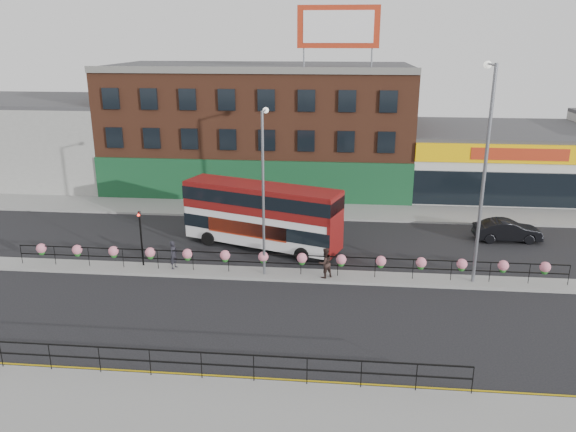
# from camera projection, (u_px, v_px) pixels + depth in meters

# --- Properties ---
(ground) EXTENTS (120.00, 120.00, 0.00)m
(ground) POSITION_uv_depth(u_px,v_px,m) (283.00, 276.00, 30.77)
(ground) COLOR black
(ground) RESTS_ON ground
(south_pavement) EXTENTS (60.00, 4.00, 0.15)m
(south_pavement) POSITION_uv_depth(u_px,v_px,m) (246.00, 415.00, 19.38)
(south_pavement) COLOR gray
(south_pavement) RESTS_ON ground
(north_pavement) EXTENTS (60.00, 4.00, 0.15)m
(north_pavement) POSITION_uv_depth(u_px,v_px,m) (300.00, 210.00, 42.12)
(north_pavement) COLOR gray
(north_pavement) RESTS_ON ground
(median) EXTENTS (60.00, 1.60, 0.15)m
(median) POSITION_uv_depth(u_px,v_px,m) (283.00, 275.00, 30.75)
(median) COLOR gray
(median) RESTS_ON ground
(yellow_line_inner) EXTENTS (60.00, 0.10, 0.01)m
(yellow_line_inner) POSITION_uv_depth(u_px,v_px,m) (256.00, 378.00, 21.58)
(yellow_line_inner) COLOR gold
(yellow_line_inner) RESTS_ON ground
(yellow_line_outer) EXTENTS (60.00, 0.10, 0.01)m
(yellow_line_outer) POSITION_uv_depth(u_px,v_px,m) (255.00, 381.00, 21.41)
(yellow_line_outer) COLOR gold
(yellow_line_outer) RESTS_ON ground
(brick_building) EXTENTS (25.00, 12.21, 10.30)m
(brick_building) POSITION_uv_depth(u_px,v_px,m) (261.00, 126.00, 48.49)
(brick_building) COLOR brown
(brick_building) RESTS_ON ground
(supermarket) EXTENTS (15.00, 12.25, 5.30)m
(supermarket) POSITION_uv_depth(u_px,v_px,m) (496.00, 159.00, 47.33)
(supermarket) COLOR silver
(supermarket) RESTS_ON ground
(warehouse_west) EXTENTS (15.50, 12.00, 7.30)m
(warehouse_west) POSITION_uv_depth(u_px,v_px,m) (41.00, 139.00, 50.87)
(warehouse_west) COLOR #969692
(warehouse_west) RESTS_ON ground
(billboard) EXTENTS (6.00, 0.29, 4.40)m
(billboard) POSITION_uv_depth(u_px,v_px,m) (338.00, 27.00, 40.71)
(billboard) COLOR #AD2C13
(billboard) RESTS_ON brick_building
(median_railing) EXTENTS (30.04, 0.56, 1.23)m
(median_railing) POSITION_uv_depth(u_px,v_px,m) (283.00, 258.00, 30.45)
(median_railing) COLOR black
(median_railing) RESTS_ON median
(south_railing) EXTENTS (20.04, 0.05, 1.12)m
(south_railing) POSITION_uv_depth(u_px,v_px,m) (201.00, 359.00, 21.10)
(south_railing) COLOR black
(south_railing) RESTS_ON south_pavement
(double_decker_bus) EXTENTS (10.09, 5.49, 3.99)m
(double_decker_bus) POSITION_uv_depth(u_px,v_px,m) (262.00, 210.00, 34.19)
(double_decker_bus) COLOR white
(double_decker_bus) RESTS_ON ground
(car) EXTENTS (1.88, 4.31, 1.37)m
(car) POSITION_uv_depth(u_px,v_px,m) (507.00, 230.00, 35.91)
(car) COLOR black
(car) RESTS_ON ground
(pedestrian_a) EXTENTS (0.78, 0.68, 1.61)m
(pedestrian_a) POSITION_uv_depth(u_px,v_px,m) (174.00, 255.00, 31.21)
(pedestrian_a) COLOR black
(pedestrian_a) RESTS_ON median
(pedestrian_b) EXTENTS (1.39, 1.38, 1.66)m
(pedestrian_b) POSITION_uv_depth(u_px,v_px,m) (325.00, 263.00, 30.00)
(pedestrian_b) COLOR black
(pedestrian_b) RESTS_ON median
(lamp_column_west) EXTENTS (0.32, 1.56, 8.87)m
(lamp_column_west) POSITION_uv_depth(u_px,v_px,m) (264.00, 180.00, 29.28)
(lamp_column_west) COLOR slate
(lamp_column_west) RESTS_ON median
(lamp_column_east) EXTENTS (0.40, 1.97, 11.23)m
(lamp_column_east) POSITION_uv_depth(u_px,v_px,m) (485.00, 157.00, 28.00)
(lamp_column_east) COLOR slate
(lamp_column_east) RESTS_ON median
(traffic_light_median) EXTENTS (0.15, 0.28, 3.65)m
(traffic_light_median) POSITION_uv_depth(u_px,v_px,m) (140.00, 226.00, 31.14)
(traffic_light_median) COLOR black
(traffic_light_median) RESTS_ON median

